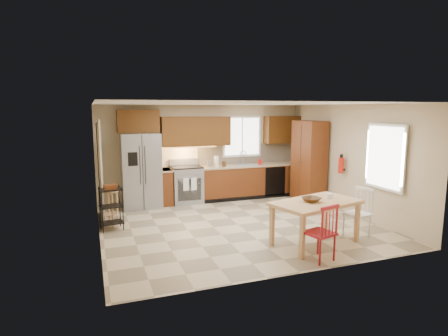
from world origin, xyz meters
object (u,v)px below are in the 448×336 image
Objects in this scene: table_jar at (329,197)px; utility_cart at (111,208)px; soap_bottle at (260,161)px; chair_white at (357,213)px; bar_stool at (110,207)px; range_stove at (187,185)px; pantry at (309,162)px; refrigerator at (141,171)px; chair_red at (320,232)px; table_bowl at (311,202)px; dining_table at (315,223)px; fire_extinguisher at (341,165)px.

table_jar is 0.16× the size of utility_cart.
chair_white is at bearing -84.30° from soap_bottle.
bar_stool is (-3.98, -1.21, -0.62)m from soap_bottle.
pantry is at bearing -18.29° from range_stove.
refrigerator is 3.18m from soap_bottle.
pantry reaches higher than soap_bottle.
chair_red is at bearing -75.95° from range_stove.
utility_cart is at bearing 147.96° from table_bowl.
range_stove is 0.44× the size of pantry.
range_stove reaches higher than table_jar.
soap_bottle is at bearing 85.88° from table_jar.
soap_bottle reaches higher than range_stove.
dining_table is at bearing 78.16° from chair_white.
refrigerator is at bearing 124.46° from table_bowl.
table_jar is (1.78, -3.58, 0.35)m from range_stove.
chair_white reaches higher than utility_cart.
table_bowl reaches higher than dining_table.
pantry reaches higher than range_stove.
refrigerator reaches higher than chair_red.
utility_cart is (0.00, -0.33, 0.06)m from bar_stool.
chair_red is at bearing -132.84° from table_jar.
table_jar is at bearing 32.31° from chair_red.
fire_extinguisher is at bearing -24.52° from refrigerator.
dining_table is (1.43, -3.68, -0.08)m from range_stove.
refrigerator is 1.97× the size of chair_white.
chair_red is at bearing -62.39° from refrigerator.
chair_red is (-0.35, -0.65, 0.08)m from dining_table.
soap_bottle is at bearing 62.59° from chair_red.
soap_bottle is 0.22× the size of utility_cart.
fire_extinguisher is 2.66× the size of table_jar.
refrigerator reaches higher than table_jar.
refrigerator is 4.84m from chair_red.
table_jar is at bearing 12.53° from table_bowl.
refrigerator is 5.72× the size of table_bowl.
chair_white reaches higher than table_jar.
fire_extinguisher is 5.23m from bar_stool.
fire_extinguisher reaches higher than range_stove.
chair_white is (0.95, 0.05, 0.08)m from dining_table.
chair_white is at bearing 13.45° from chair_red.
fire_extinguisher is 2.51m from dining_table.
fire_extinguisher is 0.23× the size of dining_table.
soap_bottle reaches higher than utility_cart.
table_jar is 4.23m from utility_cart.
pantry is at bearing 65.17° from table_jar.
refrigerator is 1.98× the size of range_stove.
refrigerator is 2.10× the size of utility_cart.
table_bowl is at bearing 53.98° from chair_red.
table_bowl is at bearing -39.37° from utility_cart.
fire_extinguisher is at bearing -41.35° from chair_white.
range_stove is 3.93m from table_bowl.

